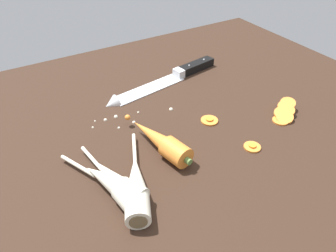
# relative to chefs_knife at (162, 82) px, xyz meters

# --- Properties ---
(ground_plane) EXTENTS (1.20, 0.90, 0.04)m
(ground_plane) POSITION_rel_chefs_knife_xyz_m (-0.09, -0.16, -0.03)
(ground_plane) COLOR #332116
(chefs_knife) EXTENTS (0.35, 0.09, 0.04)m
(chefs_knife) POSITION_rel_chefs_knife_xyz_m (0.00, 0.00, 0.00)
(chefs_knife) COLOR silver
(chefs_knife) RESTS_ON ground_plane
(whole_carrot) EXTENTS (0.07, 0.19, 0.04)m
(whole_carrot) POSITION_rel_chefs_knife_xyz_m (-0.13, -0.22, 0.01)
(whole_carrot) COLOR orange
(whole_carrot) RESTS_ON ground_plane
(parsnip_front) EXTENTS (0.05, 0.19, 0.04)m
(parsnip_front) POSITION_rel_chefs_knife_xyz_m (-0.25, -0.28, 0.01)
(parsnip_front) COLOR silver
(parsnip_front) RESTS_ON ground_plane
(parsnip_mid_left) EXTENTS (0.11, 0.21, 0.04)m
(parsnip_mid_left) POSITION_rel_chefs_knife_xyz_m (-0.22, -0.30, 0.01)
(parsnip_mid_left) COLOR silver
(parsnip_mid_left) RESTS_ON ground_plane
(parsnip_mid_right) EXTENTS (0.10, 0.19, 0.04)m
(parsnip_mid_right) POSITION_rel_chefs_knife_xyz_m (-0.25, -0.28, 0.01)
(parsnip_mid_right) COLOR silver
(parsnip_mid_right) RESTS_ON ground_plane
(carrot_slice_stack) EXTENTS (0.08, 0.06, 0.03)m
(carrot_slice_stack) POSITION_rel_chefs_knife_xyz_m (0.16, -0.26, 0.00)
(carrot_slice_stack) COLOR orange
(carrot_slice_stack) RESTS_ON ground_plane
(carrot_slice_stray_near) EXTENTS (0.03, 0.03, 0.01)m
(carrot_slice_stray_near) POSITION_rel_chefs_knife_xyz_m (0.03, -0.31, -0.00)
(carrot_slice_stray_near) COLOR orange
(carrot_slice_stray_near) RESTS_ON ground_plane
(carrot_slice_stray_mid) EXTENTS (0.04, 0.04, 0.01)m
(carrot_slice_stray_mid) POSITION_rel_chefs_knife_xyz_m (0.01, -0.20, -0.00)
(carrot_slice_stray_mid) COLOR orange
(carrot_slice_stray_mid) RESTS_ON ground_plane
(mince_crumbs) EXTENTS (0.22, 0.11, 0.01)m
(mince_crumbs) POSITION_rel_chefs_knife_xyz_m (-0.12, -0.09, -0.00)
(mince_crumbs) COLOR silver
(mince_crumbs) RESTS_ON ground_plane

